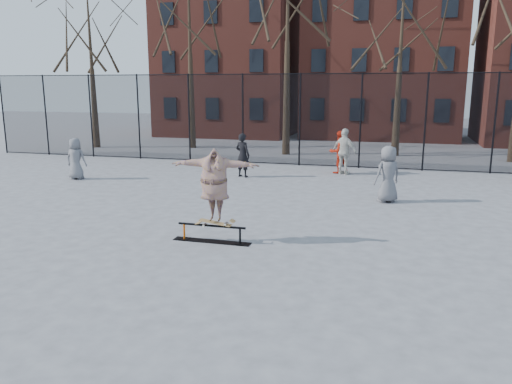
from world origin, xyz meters
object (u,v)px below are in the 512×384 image
(skate_rail, at_px, (212,235))
(bystander_extra, at_px, (388,174))
(bystander_grey, at_px, (76,159))
(skater, at_px, (215,186))
(bystander_red, at_px, (339,152))
(bystander_white, at_px, (345,152))
(skateboard, at_px, (215,223))
(bystander_black, at_px, (243,155))

(skate_rail, distance_m, bystander_extra, 6.39)
(skate_rail, height_order, bystander_grey, bystander_grey)
(skater, bearing_deg, bystander_red, 73.72)
(skate_rail, distance_m, skater, 1.15)
(skater, bearing_deg, bystander_white, 72.07)
(skateboard, xyz_separation_m, bystander_white, (1.88, 9.66, 0.47))
(bystander_grey, relative_size, bystander_white, 0.85)
(skate_rail, height_order, bystander_white, bystander_white)
(bystander_black, relative_size, bystander_red, 0.99)
(skater, bearing_deg, bystander_black, 95.95)
(bystander_grey, height_order, bystander_black, bystander_black)
(skater, distance_m, bystander_black, 8.28)
(bystander_white, bearing_deg, bystander_red, -19.93)
(skater, xyz_separation_m, bystander_grey, (-7.73, 5.90, -0.52))
(skateboard, xyz_separation_m, bystander_extra, (3.62, 5.15, 0.41))
(skate_rail, relative_size, bystander_black, 1.07)
(skateboard, distance_m, bystander_black, 8.28)
(skate_rail, distance_m, bystander_white, 9.89)
(bystander_grey, bearing_deg, skater, 136.82)
(bystander_red, bearing_deg, skater, 46.91)
(bystander_extra, bearing_deg, skate_rail, 18.59)
(bystander_white, bearing_deg, bystander_extra, 138.63)
(skater, height_order, bystander_extra, skater)
(bystander_black, distance_m, bystander_red, 3.94)
(bystander_black, distance_m, bystander_extra, 6.20)
(skateboard, relative_size, bystander_grey, 0.52)
(bystander_grey, height_order, bystander_extra, bystander_extra)
(bystander_grey, height_order, bystander_white, bystander_white)
(skater, xyz_separation_m, bystander_red, (1.63, 9.93, -0.45))
(bystander_extra, bearing_deg, bystander_black, -63.67)
(skater, height_order, bystander_black, skater)
(skater, bearing_deg, bystander_grey, 135.71)
(skate_rail, bearing_deg, bystander_extra, 54.19)
(skate_rail, height_order, skateboard, skateboard)
(bystander_black, distance_m, bystander_white, 4.05)
(skate_rail, distance_m, bystander_red, 10.10)
(skater, bearing_deg, skate_rail, 173.06)
(skate_rail, height_order, skater, skater)
(bystander_red, height_order, bystander_extra, bystander_extra)
(bystander_black, bearing_deg, skateboard, 122.44)
(skateboard, height_order, bystander_extra, bystander_extra)
(bystander_red, relative_size, bystander_extra, 0.99)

